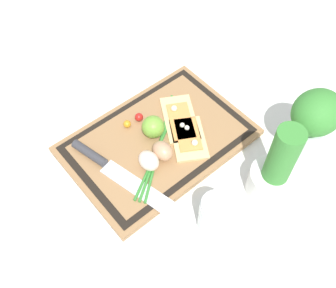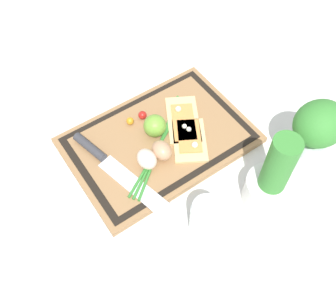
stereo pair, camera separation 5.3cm
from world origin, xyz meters
name	(u,v)px [view 1 (the left image)]	position (x,y,z in m)	size (l,w,h in m)	color
ground_plane	(158,143)	(0.00, 0.00, 0.00)	(6.00, 6.00, 0.00)	silver
cutting_board	(158,141)	(0.00, 0.00, 0.01)	(0.45, 0.31, 0.02)	#997047
pizza_slice_near	(180,119)	(-0.08, -0.01, 0.02)	(0.15, 0.17, 0.02)	#DBBC7F
pizza_slice_far	(189,138)	(-0.06, 0.05, 0.02)	(0.14, 0.15, 0.02)	#DBBC7F
knife	(106,165)	(0.15, -0.02, 0.03)	(0.10, 0.31, 0.02)	silver
egg_brown	(163,151)	(0.03, 0.05, 0.04)	(0.04, 0.06, 0.04)	tan
egg_pink	(149,161)	(0.07, 0.05, 0.04)	(0.04, 0.06, 0.04)	beige
lime	(152,128)	(0.00, -0.02, 0.05)	(0.06, 0.06, 0.06)	#70A838
cherry_tomato_red	(138,118)	(0.00, -0.08, 0.03)	(0.02, 0.02, 0.02)	red
cherry_tomato_yellow	(127,124)	(0.04, -0.08, 0.03)	(0.02, 0.02, 0.02)	orange
scallion_bunch	(160,144)	(0.01, 0.02, 0.02)	(0.29, 0.21, 0.01)	#388433
herb_pot	(275,173)	(-0.11, 0.27, 0.08)	(0.11, 0.11, 0.23)	white
sauce_jar	(214,216)	(0.05, 0.25, 0.04)	(0.07, 0.07, 0.10)	silver
herb_glass	(313,121)	(-0.26, 0.25, 0.12)	(0.12, 0.11, 0.20)	silver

